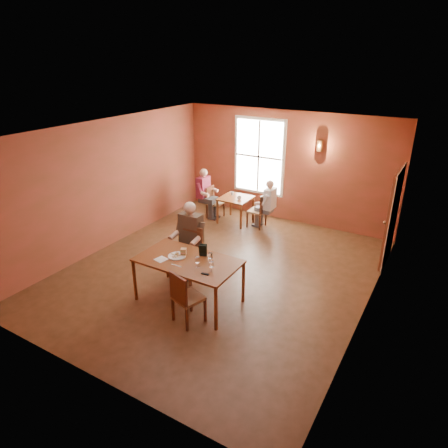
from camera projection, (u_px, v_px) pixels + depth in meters
The scene contains 29 objects.
ground at pixel (219, 272), 8.57m from camera, with size 6.00×7.00×0.01m, color brown.
wall_back at pixel (286, 167), 10.75m from camera, with size 6.00×0.04×3.00m, color brown.
wall_front at pixel (80, 288), 5.21m from camera, with size 6.00×0.04×3.00m, color brown.
wall_left at pixel (110, 184), 9.38m from camera, with size 0.04×7.00×3.00m, color brown.
wall_right at pixel (374, 239), 6.58m from camera, with size 0.04×7.00×3.00m, color brown.
ceiling at pixel (219, 131), 7.39m from camera, with size 6.00×7.00×0.04m, color white.
window at pixel (259, 157), 11.00m from camera, with size 1.36×0.10×1.96m, color white.
door at pixel (391, 218), 8.60m from camera, with size 0.12×1.04×2.10m, color maroon.
wall_sconce at pixel (320, 146), 9.97m from camera, with size 0.16×0.16×0.28m, color brown.
main_table at pixel (189, 281), 7.41m from camera, with size 1.86×1.05×0.87m, color brown, non-canonical shape.
chair_diner_main at pixel (187, 255), 8.12m from camera, with size 0.49×0.49×1.10m, color #4D2619, non-canonical shape.
diner_main at pixel (186, 246), 8.01m from camera, with size 0.61×0.61×1.53m, color black, non-canonical shape.
chair_empty at pixel (188, 297), 6.82m from camera, with size 0.44×0.44×0.99m, color #5E2A16, non-canonical shape.
plate_food at pixel (177, 256), 7.35m from camera, with size 0.33×0.33×0.04m, color silver.
sandwich at pixel (184, 253), 7.37m from camera, with size 0.10×0.10×0.12m, color tan.
goblet_a at pixel (210, 258), 7.09m from camera, with size 0.09×0.09×0.22m, color white, non-canonical shape.
goblet_b at pixel (212, 266), 6.82m from camera, with size 0.08×0.08×0.20m, color white, non-canonical shape.
goblet_c at pixel (198, 262), 6.94m from camera, with size 0.09×0.09×0.22m, color white, non-canonical shape.
menu_stand at pixel (203, 250), 7.34m from camera, with size 0.14×0.07×0.23m, color black.
knife at pixel (177, 266), 7.04m from camera, with size 0.22×0.02×0.00m, color silver.
napkin at pixel (161, 259), 7.25m from camera, with size 0.20×0.20×0.01m, color white.
sunglasses at pixel (205, 274), 6.76m from camera, with size 0.14×0.04×0.02m, color black.
second_table at pixel (236, 210), 11.00m from camera, with size 0.81×0.81×0.71m, color brown, non-canonical shape.
chair_diner_white at pixel (257, 210), 10.65m from camera, with size 0.41×0.41×0.94m, color #402410, non-canonical shape.
diner_white at pixel (258, 204), 10.57m from camera, with size 0.51×0.51×1.28m, color silver, non-canonical shape.
chair_diner_maroon at pixel (216, 202), 11.26m from camera, with size 0.39×0.39×0.89m, color #4F2D13, non-canonical shape.
diner_maroon at pixel (215, 195), 11.19m from camera, with size 0.54×0.54×1.36m, color maroon, non-canonical shape.
cup_a at pixel (239, 198), 10.68m from camera, with size 0.12×0.12×0.09m, color white.
cup_b at pixel (232, 194), 11.02m from camera, with size 0.10×0.10×0.09m, color silver.
Camera 1 is at (3.89, -6.38, 4.33)m, focal length 32.00 mm.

